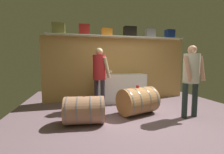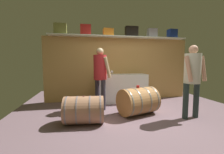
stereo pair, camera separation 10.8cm
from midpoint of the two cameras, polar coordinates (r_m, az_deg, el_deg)
ground_plane at (r=3.99m, az=8.70°, el=-13.29°), size 6.05×7.25×0.02m
back_wall_panel at (r=5.24m, az=3.28°, el=2.89°), size 4.85×0.10×2.07m
high_shelf_board at (r=5.16m, az=3.77°, el=14.58°), size 4.46×0.40×0.03m
toolcase_olive at (r=5.06m, az=-17.96°, el=16.50°), size 0.37×0.29×0.31m
toolcase_red at (r=5.03m, az=-9.04°, el=16.74°), size 0.33×0.30×0.31m
toolcase_orange at (r=5.09m, az=-0.77°, el=16.21°), size 0.32×0.21×0.23m
toolcase_black at (r=5.29m, az=7.82°, el=16.28°), size 0.41×0.23×0.33m
toolcase_grey at (r=5.56m, az=15.21°, el=15.40°), size 0.31×0.22×0.29m
toolcase_navy at (r=5.91m, az=21.87°, el=14.62°), size 0.30×0.24×0.29m
work_cabinet at (r=4.99m, az=4.46°, el=-4.07°), size 1.55×0.55×0.89m
wine_bottle_clear at (r=4.66m, az=-2.01°, el=2.61°), size 0.07×0.07×0.32m
wine_glass at (r=4.65m, az=0.60°, el=1.86°), size 0.08×0.08×0.13m
wine_barrel_near at (r=3.87m, az=10.43°, el=-8.70°), size 1.05×0.90×0.66m
wine_barrel_far at (r=3.29m, az=-9.41°, el=-11.92°), size 0.85×0.64×0.58m
tasting_cup at (r=3.79m, az=10.37°, el=-3.49°), size 0.08×0.08×0.06m
winemaker_pouring at (r=3.89m, az=28.35°, el=1.00°), size 0.50×0.42×1.64m
visitor_tasting at (r=4.17m, az=-3.62°, el=1.93°), size 0.48×0.54×1.65m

